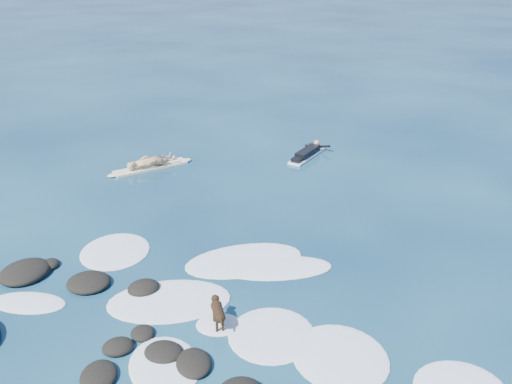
{
  "coord_description": "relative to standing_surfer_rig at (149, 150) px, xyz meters",
  "views": [
    {
      "loc": [
        1.37,
        -12.78,
        8.41
      ],
      "look_at": [
        1.27,
        4.0,
        0.9
      ],
      "focal_mm": 40.0,
      "sensor_mm": 36.0,
      "label": 1
    }
  ],
  "objects": [
    {
      "name": "ground",
      "position": [
        2.94,
        -8.26,
        -0.8
      ],
      "size": [
        160.0,
        160.0,
        0.0
      ],
      "primitive_type": "plane",
      "color": "#0A2642",
      "rests_on": "ground"
    },
    {
      "name": "reef_rocks",
      "position": [
        1.8,
        -10.67,
        -0.71
      ],
      "size": [
        13.45,
        6.97,
        0.47
      ],
      "color": "black",
      "rests_on": "ground"
    },
    {
      "name": "breaking_foam",
      "position": [
        3.61,
        -9.14,
        -0.79
      ],
      "size": [
        11.94,
        7.6,
        0.12
      ],
      "color": "white",
      "rests_on": "ground"
    },
    {
      "name": "standing_surfer_rig",
      "position": [
        0.0,
        0.0,
        0.0
      ],
      "size": [
        3.19,
        2.18,
        2.03
      ],
      "rotation": [
        0.0,
        0.0,
        0.56
      ],
      "color": "beige",
      "rests_on": "ground"
    },
    {
      "name": "paddling_surfer_rig",
      "position": [
        6.35,
        1.41,
        -0.64
      ],
      "size": [
        1.89,
        2.54,
        0.47
      ],
      "rotation": [
        0.0,
        0.0,
        1.03
      ],
      "color": "white",
      "rests_on": "ground"
    },
    {
      "name": "dog",
      "position": [
        3.35,
        -10.04,
        -0.35
      ],
      "size": [
        0.43,
        1.05,
        0.68
      ],
      "rotation": [
        0.0,
        0.0,
        1.81
      ],
      "color": "black",
      "rests_on": "ground"
    }
  ]
}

